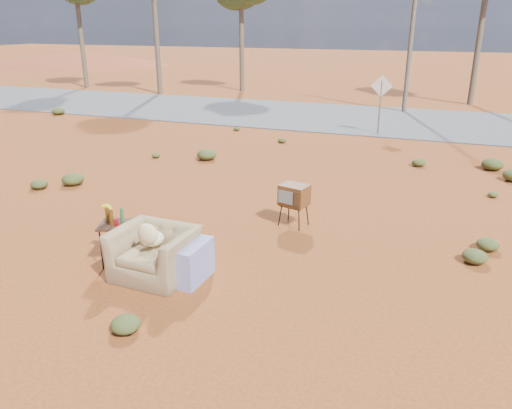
% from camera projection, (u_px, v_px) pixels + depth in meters
% --- Properties ---
extents(ground, '(140.00, 140.00, 0.00)m').
position_uv_depth(ground, '(202.00, 266.00, 8.76)').
color(ground, '#96481E').
rests_on(ground, ground).
extents(highway, '(140.00, 7.00, 0.04)m').
position_uv_depth(highway, '(352.00, 118.00, 21.96)').
color(highway, '#565659').
rests_on(highway, ground).
extents(dirt_mound, '(26.00, 18.00, 2.00)m').
position_uv_depth(dirt_mound, '(78.00, 65.00, 48.42)').
color(dirt_mound, brown).
rests_on(dirt_mound, ground).
extents(armchair, '(1.54, 0.96, 1.11)m').
position_uv_depth(armchair, '(160.00, 248.00, 8.24)').
color(armchair, '#8E744D').
rests_on(armchair, ground).
extents(tv_unit, '(0.64, 0.57, 0.89)m').
position_uv_depth(tv_unit, '(294.00, 196.00, 10.27)').
color(tv_unit, black).
rests_on(tv_unit, ground).
extents(side_table, '(0.67, 0.67, 1.06)m').
position_uv_depth(side_table, '(113.00, 222.00, 8.61)').
color(side_table, '#3C2216').
rests_on(side_table, ground).
extents(rusty_bar, '(1.41, 1.04, 0.05)m').
position_uv_depth(rusty_bar, '(139.00, 268.00, 8.62)').
color(rusty_bar, '#492713').
rests_on(rusty_bar, ground).
extents(road_sign, '(0.78, 0.06, 2.19)m').
position_uv_depth(road_sign, '(381.00, 94.00, 18.32)').
color(road_sign, brown).
rests_on(road_sign, ground).
extents(utility_pole_center, '(1.40, 0.20, 8.00)m').
position_uv_depth(utility_pole_center, '(413.00, 18.00, 22.08)').
color(utility_pole_center, brown).
rests_on(utility_pole_center, ground).
extents(scrub_patch, '(17.49, 8.07, 0.33)m').
position_uv_depth(scrub_patch, '(248.00, 182.00, 12.86)').
color(scrub_patch, '#475023').
rests_on(scrub_patch, ground).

